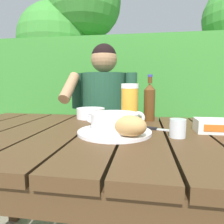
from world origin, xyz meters
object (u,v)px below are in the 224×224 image
at_px(water_glass_small, 178,128).
at_px(diner_bowl, 91,113).
at_px(person_eating, 103,113).
at_px(table_knife, 156,129).
at_px(serving_plate, 114,132).
at_px(bread_roll, 130,126).
at_px(beer_glass, 130,103).
at_px(soup_bowl, 115,121).
at_px(butter_tub, 212,126).
at_px(chair_near_diner, 108,137).
at_px(beer_bottle, 149,101).

height_order(water_glass_small, diner_bowl, water_glass_small).
height_order(person_eating, diner_bowl, person_eating).
distance_m(person_eating, table_knife, 0.68).
height_order(serving_plate, bread_roll, bread_roll).
bearing_deg(beer_glass, bread_roll, -85.61).
relative_size(bread_roll, beer_glass, 0.70).
bearing_deg(soup_bowl, butter_tub, 11.96).
relative_size(person_eating, serving_plate, 4.22).
relative_size(serving_plate, beer_glass, 1.48).
height_order(serving_plate, diner_bowl, diner_bowl).
bearing_deg(water_glass_small, chair_near_diner, 115.11).
bearing_deg(butter_tub, water_glass_small, -146.06).
xyz_separation_m(serving_plate, butter_tub, (0.38, 0.08, 0.02)).
bearing_deg(diner_bowl, beer_bottle, -3.73).
xyz_separation_m(bread_roll, diner_bowl, (-0.25, 0.40, -0.02)).
bearing_deg(beer_glass, beer_bottle, 35.70).
relative_size(chair_near_diner, bread_roll, 7.05).
bearing_deg(butter_tub, person_eating, 133.89).
height_order(butter_tub, table_knife, butter_tub).
xyz_separation_m(soup_bowl, diner_bowl, (-0.18, 0.32, -0.02)).
distance_m(person_eating, soup_bowl, 0.70).
bearing_deg(beer_bottle, diner_bowl, 176.27).
relative_size(soup_bowl, beer_glass, 1.20).
bearing_deg(table_knife, person_eating, 121.04).
relative_size(soup_bowl, butter_tub, 1.85).
bearing_deg(beer_bottle, person_eating, 131.39).
height_order(soup_bowl, beer_bottle, beer_bottle).
relative_size(person_eating, diner_bowl, 7.75).
distance_m(beer_glass, water_glass_small, 0.32).
xyz_separation_m(chair_near_diner, soup_bowl, (0.18, -0.87, 0.31)).
distance_m(soup_bowl, beer_bottle, 0.34).
relative_size(beer_bottle, table_knife, 1.61).
bearing_deg(beer_bottle, bread_roll, -101.16).
xyz_separation_m(serving_plate, bread_roll, (0.07, -0.08, 0.04)).
distance_m(chair_near_diner, diner_bowl, 0.61).
distance_m(butter_tub, table_knife, 0.22).
relative_size(soup_bowl, diner_bowl, 1.49).
xyz_separation_m(serving_plate, water_glass_small, (0.23, -0.02, 0.03)).
bearing_deg(beer_glass, water_glass_small, -52.58).
relative_size(chair_near_diner, table_knife, 6.44).
bearing_deg(chair_near_diner, soup_bowl, -78.15).
height_order(serving_plate, table_knife, serving_plate).
bearing_deg(serving_plate, water_glass_small, -4.72).
bearing_deg(table_knife, water_glass_small, -57.73).
xyz_separation_m(bread_roll, butter_tub, (0.32, 0.16, -0.02)).
bearing_deg(diner_bowl, beer_glass, -22.27).
bearing_deg(soup_bowl, water_glass_small, -4.72).
bearing_deg(butter_tub, soup_bowl, -168.04).
distance_m(chair_near_diner, butter_tub, 1.01).
height_order(butter_tub, diner_bowl, diner_bowl).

